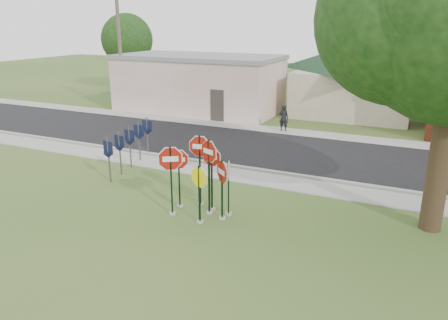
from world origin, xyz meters
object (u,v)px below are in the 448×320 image
at_px(stop_sign_yellow, 199,188).
at_px(utility_pole_near, 120,44).
at_px(stop_sign_center, 209,165).
at_px(pedestrian, 284,118).
at_px(stop_sign_left, 171,170).

xyz_separation_m(stop_sign_yellow, utility_pole_near, (-14.35, 14.57, 3.69)).
height_order(stop_sign_center, pedestrian, stop_sign_center).
relative_size(stop_sign_center, stop_sign_left, 1.08).
height_order(stop_sign_yellow, utility_pole_near, utility_pole_near).
height_order(stop_sign_center, stop_sign_yellow, stop_sign_center).
bearing_deg(stop_sign_yellow, utility_pole_near, 134.55).
distance_m(stop_sign_center, pedestrian, 12.93).
bearing_deg(stop_sign_center, stop_sign_left, -151.35).
bearing_deg(pedestrian, utility_pole_near, -5.82).
distance_m(stop_sign_center, stop_sign_yellow, 0.97).
distance_m(stop_sign_center, utility_pole_near, 20.11).
bearing_deg(utility_pole_near, pedestrian, -4.19).
height_order(stop_sign_yellow, pedestrian, stop_sign_yellow).
xyz_separation_m(stop_sign_center, stop_sign_yellow, (0.04, -0.80, -0.54)).
height_order(utility_pole_near, pedestrian, utility_pole_near).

